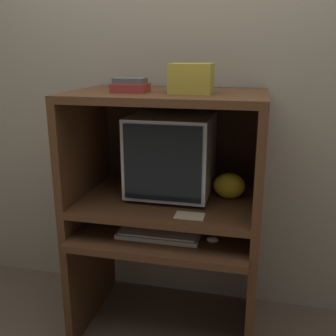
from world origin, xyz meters
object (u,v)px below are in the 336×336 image
crt_monitor (172,154)px  keyboard (158,235)px  storage_box (191,78)px  snack_bag (229,186)px  book_stack (130,86)px  mouse (213,240)px

crt_monitor → keyboard: size_ratio=1.05×
crt_monitor → storage_box: storage_box is taller
storage_box → crt_monitor: bearing=134.6°
snack_bag → book_stack: 0.71m
keyboard → snack_bag: (0.32, 0.24, 0.20)m
crt_monitor → keyboard: (-0.01, -0.24, -0.35)m
keyboard → mouse: same height
book_stack → storage_box: storage_box is taller
book_stack → keyboard: bearing=-33.4°
snack_bag → crt_monitor: bearing=-179.5°
crt_monitor → book_stack: book_stack is taller
snack_bag → book_stack: (-0.47, -0.14, 0.51)m
keyboard → mouse: size_ratio=6.78×
mouse → snack_bag: snack_bag is taller
crt_monitor → mouse: crt_monitor is taller
mouse → crt_monitor: bearing=137.5°
keyboard → mouse: bearing=2.5°
storage_box → book_stack: bearing=-175.9°
crt_monitor → mouse: 0.49m
book_stack → storage_box: (0.29, 0.02, 0.04)m
storage_box → keyboard: bearing=-137.0°
mouse → book_stack: 0.82m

